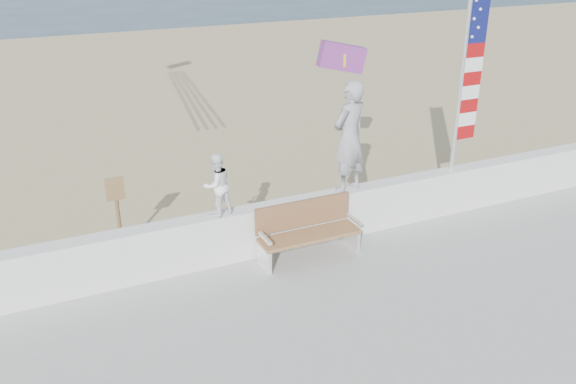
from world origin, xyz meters
name	(u,v)px	position (x,y,z in m)	size (l,w,h in m)	color
ground	(325,316)	(0.00, 0.00, 0.00)	(220.00, 220.00, 0.00)	#2A4354
sand	(173,142)	(0.00, 9.00, 0.04)	(90.00, 40.00, 0.08)	tan
seawall	(273,227)	(0.00, 2.00, 0.63)	(30.00, 0.35, 0.90)	white
adult	(349,137)	(1.49, 2.00, 2.10)	(0.75, 0.49, 2.04)	#959499
child	(217,185)	(-1.01, 2.00, 1.62)	(0.52, 0.41, 1.08)	white
bench	(307,230)	(0.45, 1.55, 0.69)	(1.80, 0.57, 1.00)	#9C7044
flag	(467,74)	(3.99, 2.00, 2.99)	(0.50, 0.08, 3.50)	white
parafoil_kite	(343,57)	(2.35, 3.83, 3.11)	(1.04, 0.42, 0.70)	red
sign	(118,209)	(-2.46, 3.24, 0.94)	(0.32, 0.07, 1.46)	brown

